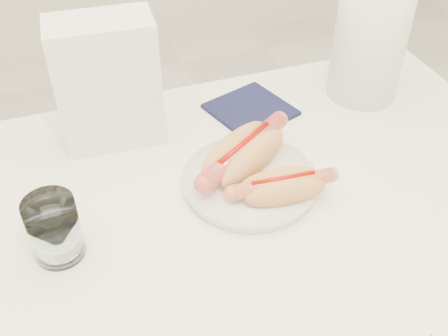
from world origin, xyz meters
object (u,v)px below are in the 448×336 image
object	(u,v)px
paper_towel_roll	(373,23)
napkin_box	(108,83)
table	(203,266)
hotdog_right	(282,187)
plate	(250,183)
water_glass	(54,229)
hotdog_left	(244,154)

from	to	relation	value
paper_towel_roll	napkin_box	bearing A→B (deg)	177.64
table	paper_towel_roll	size ratio (longest dim) A/B	4.04
napkin_box	hotdog_right	bearing A→B (deg)	-47.44
plate	table	bearing A→B (deg)	-142.47
plate	napkin_box	world-z (taller)	napkin_box
table	plate	world-z (taller)	plate
table	napkin_box	distance (m)	0.34
plate	water_glass	size ratio (longest dim) A/B	2.14
hotdog_right	paper_towel_roll	bearing A→B (deg)	45.04
water_glass	table	bearing A→B (deg)	-12.40
table	napkin_box	bearing A→B (deg)	103.96
table	water_glass	bearing A→B (deg)	167.60
table	hotdog_right	distance (m)	0.17
hotdog_left	table	bearing A→B (deg)	-166.32
plate	hotdog_right	world-z (taller)	hotdog_right
hotdog_left	paper_towel_roll	bearing A→B (deg)	-6.74
plate	paper_towel_roll	size ratio (longest dim) A/B	0.69
water_glass	napkin_box	distance (m)	0.28
plate	hotdog_left	size ratio (longest dim) A/B	1.11
water_glass	plate	bearing A→B (deg)	7.23
hotdog_left	napkin_box	size ratio (longest dim) A/B	0.84
hotdog_right	napkin_box	bearing A→B (deg)	133.41
table	hotdog_right	bearing A→B (deg)	11.27
napkin_box	paper_towel_roll	xyz separation A→B (m)	(0.48, -0.02, 0.04)
table	plate	xyz separation A→B (m)	(0.10, 0.08, 0.07)
table	paper_towel_roll	distance (m)	0.53
water_glass	hotdog_left	bearing A→B (deg)	13.10
hotdog_left	paper_towel_roll	xyz separation A→B (m)	(0.30, 0.15, 0.11)
table	paper_towel_roll	xyz separation A→B (m)	(0.41, 0.26, 0.21)
hotdog_left	napkin_box	bearing A→B (deg)	103.15
hotdog_left	water_glass	distance (m)	0.31
napkin_box	paper_towel_roll	bearing A→B (deg)	1.40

